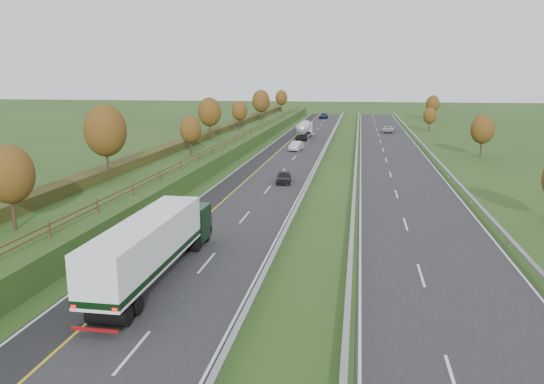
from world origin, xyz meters
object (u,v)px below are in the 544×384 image
at_px(car_dark_near, 284,177).
at_px(car_oncoming, 389,129).
at_px(road_tanker, 304,129).
at_px(car_small_far, 324,116).
at_px(box_lorry, 154,244).
at_px(car_silver_mid, 296,146).

distance_m(car_dark_near, car_oncoming, 63.47).
distance_m(road_tanker, car_dark_near, 47.08).
bearing_deg(car_small_far, car_oncoming, -60.35).
height_order(road_tanker, car_dark_near, road_tanker).
bearing_deg(box_lorry, car_small_far, 89.39).
distance_m(box_lorry, car_small_far, 132.23).
distance_m(car_silver_mid, car_oncoming, 37.29).
bearing_deg(road_tanker, car_dark_near, -86.99).
height_order(car_silver_mid, car_small_far, car_small_far).
relative_size(road_tanker, car_small_far, 2.09).
bearing_deg(road_tanker, car_small_far, 89.63).
height_order(car_dark_near, car_silver_mid, car_silver_mid).
distance_m(road_tanker, car_small_far, 53.65).
bearing_deg(box_lorry, car_dark_near, 83.64).
bearing_deg(car_silver_mid, road_tanker, 99.45).
bearing_deg(car_oncoming, box_lorry, 86.09).
bearing_deg(car_small_far, car_dark_near, -83.06).
xyz_separation_m(box_lorry, road_tanker, (1.05, 78.58, -0.47)).
xyz_separation_m(car_dark_near, car_silver_mid, (-1.88, 28.47, 0.06)).
bearing_deg(car_dark_near, road_tanker, 87.40).
height_order(box_lorry, road_tanker, box_lorry).
relative_size(road_tanker, car_oncoming, 2.09).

